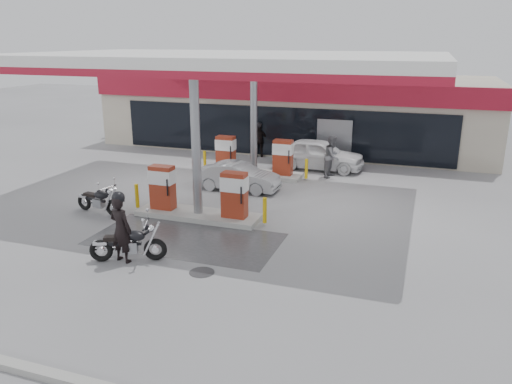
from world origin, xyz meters
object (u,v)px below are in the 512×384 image
main_motorcycle (129,244)px  parked_car_left (137,130)px  parked_motorcycle (99,201)px  biker_walking (259,141)px  attendant (332,156)px  pump_island_near (198,198)px  pump_island_far (254,161)px  parked_car_right (382,146)px  hatchback_silver (238,177)px  sedan_white (319,154)px  biker_main (121,229)px

main_motorcycle → parked_car_left: 18.71m
parked_motorcycle → parked_car_left: (-6.39, 12.80, 0.12)m
main_motorcycle → biker_walking: (-0.77, 13.78, 0.38)m
attendant → pump_island_near: bearing=163.8°
pump_island_far → pump_island_near: bearing=-90.0°
main_motorcycle → attendant: 11.61m
pump_island_near → parked_car_right: (5.26, 12.00, -0.13)m
attendant → hatchback_silver: (-3.33, -3.40, -0.39)m
pump_island_far → main_motorcycle: pump_island_far is taller
pump_island_near → parked_motorcycle: pump_island_near is taller
parked_motorcycle → sedan_white: (6.18, 9.00, 0.28)m
main_motorcycle → hatchback_silver: size_ratio=0.59×
attendant → parked_car_right: bearing=-9.6°
biker_walking → main_motorcycle: bearing=-110.1°
sedan_white → parked_motorcycle: bearing=147.2°
pump_island_far → parked_motorcycle: bearing=-117.9°
sedan_white → pump_island_far: bearing=132.1°
pump_island_far → biker_walking: 3.94m
parked_motorcycle → sedan_white: size_ratio=0.47×
sedan_white → hatchback_silver: (-2.44, -4.60, -0.16)m
pump_island_far → hatchback_silver: bearing=-86.7°
sedan_white → biker_main: bearing=167.8°
sedan_white → biker_walking: bearing=67.8°
main_motorcycle → attendant: attendant is taller
sedan_white → parked_car_left: size_ratio=1.08×
pump_island_far → main_motorcycle: size_ratio=2.45×
biker_main → attendant: biker_main is taller
parked_car_left → parked_car_right: size_ratio=0.97×
attendant → biker_walking: (-4.51, 2.80, -0.09)m
parked_motorcycle → parked_car_right: size_ratio=0.49×
sedan_white → attendant: size_ratio=2.26×
biker_main → hatchback_silver: 7.69m
main_motorcycle → biker_main: 0.52m
sedan_white → biker_walking: biker_walking is taller
main_motorcycle → parked_motorcycle: main_motorcycle is taller
hatchback_silver → parked_car_left: size_ratio=0.87×
parked_motorcycle → biker_walking: bearing=86.3°
biker_walking → parked_car_left: bearing=142.9°
hatchback_silver → parked_car_left: bearing=50.9°
sedan_white → parked_car_left: sedan_white is taller
pump_island_far → main_motorcycle: (-0.27, -9.98, -0.21)m
parked_car_left → sedan_white: bearing=-102.2°
attendant → pump_island_far: bearing=116.2°
biker_main → hatchback_silver: bearing=-83.1°
main_motorcycle → parked_car_left: size_ratio=0.52×
pump_island_near → biker_walking: pump_island_near is taller
parked_car_right → biker_walking: bearing=88.5°
biker_main → parked_motorcycle: bearing=-34.6°
attendant → hatchback_silver: 4.77m
parked_motorcycle → attendant: bearing=57.7°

